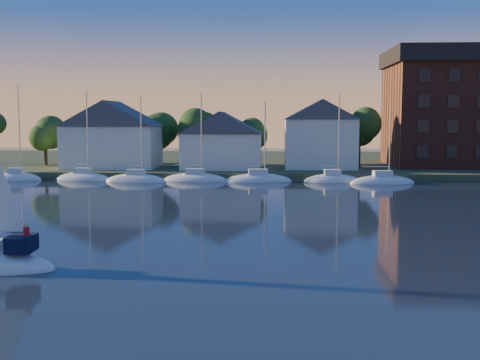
{
  "coord_description": "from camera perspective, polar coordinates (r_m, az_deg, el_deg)",
  "views": [
    {
      "loc": [
        1.56,
        -27.85,
        8.49
      ],
      "look_at": [
        -1.36,
        22.0,
        3.15
      ],
      "focal_mm": 45.0,
      "sensor_mm": 36.0,
      "label": 1
    }
  ],
  "objects": [
    {
      "name": "clubhouse_west",
      "position": [
        89.06,
        -12.02,
        4.33
      ],
      "size": [
        13.65,
        9.45,
        9.64
      ],
      "color": "white",
      "rests_on": "shoreline_land"
    },
    {
      "name": "moored_fleet",
      "position": [
        78.49,
        -6.61,
        -0.07
      ],
      "size": [
        63.5,
        2.4,
        12.05
      ],
      "color": "silver",
      "rests_on": "ground"
    },
    {
      "name": "wooden_dock",
      "position": [
        80.32,
        2.22,
        0.04
      ],
      "size": [
        120.0,
        3.0,
        1.0
      ],
      "primitive_type": "cube",
      "color": "brown",
      "rests_on": "ground"
    },
    {
      "name": "ground",
      "position": [
        29.16,
        0.14,
        -10.82
      ],
      "size": [
        260.0,
        260.0,
        0.0
      ],
      "primitive_type": "plane",
      "color": "black",
      "rests_on": "ground"
    },
    {
      "name": "clubhouse_east",
      "position": [
        87.13,
        7.61,
        4.42
      ],
      "size": [
        10.5,
        8.4,
        9.8
      ],
      "color": "white",
      "rests_on": "shoreline_land"
    },
    {
      "name": "clubhouse_centre",
      "position": [
        85.26,
        -1.74,
        3.85
      ],
      "size": [
        11.55,
        8.4,
        8.08
      ],
      "color": "white",
      "rests_on": "shoreline_land"
    },
    {
      "name": "shoreline_land",
      "position": [
        103.21,
        2.48,
        1.39
      ],
      "size": [
        160.0,
        50.0,
        2.0
      ],
      "primitive_type": "cube",
      "color": "#333E24",
      "rests_on": "ground"
    },
    {
      "name": "tree_line",
      "position": [
        90.86,
        3.65,
        5.27
      ],
      "size": [
        93.4,
        5.4,
        8.9
      ],
      "color": "#362718",
      "rests_on": "shoreline_land"
    }
  ]
}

